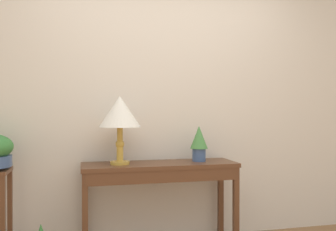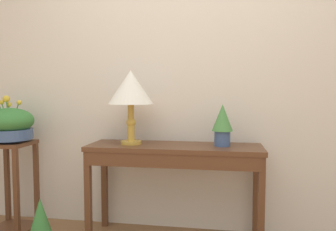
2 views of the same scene
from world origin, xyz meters
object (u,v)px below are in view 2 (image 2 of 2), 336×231
console_table (174,159)px  potted_plant_on_console (222,123)px  pedestal_stand_left (12,187)px  potted_plant_floor (41,222)px  planter_bowl_wide (9,124)px  table_lamp (131,90)px

console_table → potted_plant_on_console: potted_plant_on_console is taller
pedestal_stand_left → potted_plant_floor: pedestal_stand_left is taller
potted_plant_on_console → planter_bowl_wide: planter_bowl_wide is taller
console_table → planter_bowl_wide: bearing=-179.4°
planter_bowl_wide → console_table: bearing=0.6°
console_table → potted_plant_floor: size_ratio=3.39×
console_table → potted_plant_on_console: bearing=6.2°
console_table → pedestal_stand_left: bearing=-179.4°
potted_plant_floor → table_lamp: bearing=27.7°
console_table → table_lamp: bearing=175.9°
console_table → planter_bowl_wide: (-1.35, -0.01, 0.24)m
planter_bowl_wide → potted_plant_floor: (0.42, -0.27, -0.68)m
planter_bowl_wide → potted_plant_floor: 0.84m
potted_plant_on_console → potted_plant_floor: bearing=-165.8°
potted_plant_on_console → potted_plant_floor: potted_plant_on_console is taller
table_lamp → planter_bowl_wide: size_ratio=1.48×
table_lamp → potted_plant_floor: 1.17m
table_lamp → planter_bowl_wide: bearing=-177.8°
console_table → potted_plant_floor: (-0.93, -0.29, -0.44)m
console_table → table_lamp: 0.62m
table_lamp → pedestal_stand_left: bearing=-177.8°
pedestal_stand_left → console_table: bearing=0.6°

